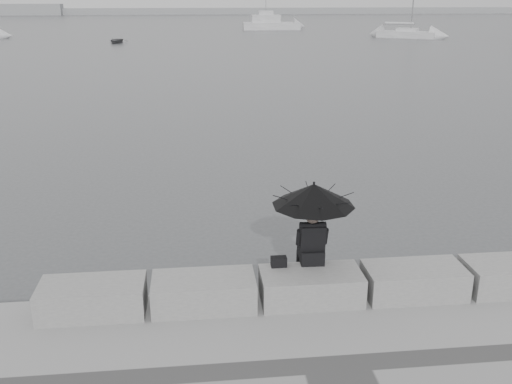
{
  "coord_description": "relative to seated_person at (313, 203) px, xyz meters",
  "views": [
    {
      "loc": [
        -1.75,
        -8.38,
        5.15
      ],
      "look_at": [
        -0.5,
        3.0,
        1.17
      ],
      "focal_mm": 40.0,
      "sensor_mm": 36.0,
      "label": 1
    }
  ],
  "objects": [
    {
      "name": "ground",
      "position": [
        -0.07,
        0.09,
        -2.04
      ],
      "size": [
        360.0,
        360.0,
        0.0
      ],
      "primitive_type": "plane",
      "color": "#444649",
      "rests_on": "ground"
    },
    {
      "name": "stone_block_far_left",
      "position": [
        -3.47,
        -0.36,
        -1.29
      ],
      "size": [
        1.6,
        0.8,
        0.5
      ],
      "primitive_type": "cube",
      "color": "gray",
      "rests_on": "promenade"
    },
    {
      "name": "stone_block_left",
      "position": [
        -1.77,
        -0.36,
        -1.29
      ],
      "size": [
        1.6,
        0.8,
        0.5
      ],
      "primitive_type": "cube",
      "color": "gray",
      "rests_on": "promenade"
    },
    {
      "name": "stone_block_centre",
      "position": [
        -0.07,
        -0.36,
        -1.29
      ],
      "size": [
        1.6,
        0.8,
        0.5
      ],
      "primitive_type": "cube",
      "color": "gray",
      "rests_on": "promenade"
    },
    {
      "name": "stone_block_right",
      "position": [
        1.63,
        -0.36,
        -1.29
      ],
      "size": [
        1.6,
        0.8,
        0.5
      ],
      "primitive_type": "cube",
      "color": "gray",
      "rests_on": "promenade"
    },
    {
      "name": "seated_person",
      "position": [
        0.0,
        0.0,
        0.0
      ],
      "size": [
        1.33,
        1.33,
        1.39
      ],
      "rotation": [
        0.0,
        0.0,
        -0.04
      ],
      "color": "black",
      "rests_on": "stone_block_centre"
    },
    {
      "name": "bag",
      "position": [
        -0.55,
        -0.09,
        -0.95
      ],
      "size": [
        0.25,
        0.14,
        0.16
      ],
      "primitive_type": "cube",
      "color": "black",
      "rests_on": "stone_block_centre"
    },
    {
      "name": "distant_landmass",
      "position": [
        -8.21,
        154.6,
        -1.14
      ],
      "size": [
        180.0,
        8.0,
        2.8
      ],
      "color": "#929497",
      "rests_on": "ground"
    },
    {
      "name": "sailboat_right",
      "position": [
        24.92,
        62.71,
        -1.5
      ],
      "size": [
        7.23,
        6.07,
        12.9
      ],
      "rotation": [
        0.0,
        0.0,
        -0.61
      ],
      "color": "white",
      "rests_on": "ground"
    },
    {
      "name": "motor_cruiser",
      "position": [
        10.42,
        81.63,
        -1.14
      ],
      "size": [
        8.69,
        2.99,
        4.5
      ],
      "rotation": [
        0.0,
        0.0,
        -0.02
      ],
      "color": "white",
      "rests_on": "ground"
    },
    {
      "name": "dinghy",
      "position": [
        -10.17,
        58.69,
        -1.78
      ],
      "size": [
        3.17,
        1.71,
        0.51
      ],
      "primitive_type": "imported",
      "rotation": [
        0.0,
        0.0,
        -0.15
      ],
      "color": "slate",
      "rests_on": "ground"
    }
  ]
}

